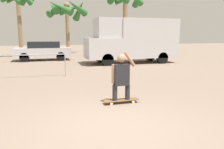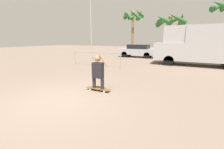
{
  "view_description": "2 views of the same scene",
  "coord_description": "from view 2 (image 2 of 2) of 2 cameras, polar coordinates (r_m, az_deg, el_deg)",
  "views": [
    {
      "loc": [
        -1.37,
        -4.29,
        1.93
      ],
      "look_at": [
        0.52,
        1.89,
        0.76
      ],
      "focal_mm": 35.0,
      "sensor_mm": 36.0,
      "label": 1
    },
    {
      "loc": [
        3.72,
        -3.42,
        1.99
      ],
      "look_at": [
        0.9,
        2.13,
        0.54
      ],
      "focal_mm": 24.0,
      "sensor_mm": 36.0,
      "label": 2
    }
  ],
  "objects": [
    {
      "name": "flagpole",
      "position": [
        14.21,
        -7.88,
        21.51
      ],
      "size": [
        0.93,
        0.12,
        7.18
      ],
      "color": "#B7B7BC",
      "rests_on": "ground_plane"
    },
    {
      "name": "camper_van",
      "position": [
        13.43,
        30.85,
        9.81
      ],
      "size": [
        6.34,
        2.1,
        3.03
      ],
      "color": "black",
      "rests_on": "ground_plane"
    },
    {
      "name": "parked_car_silver",
      "position": [
        17.79,
        9.76,
        9.02
      ],
      "size": [
        4.21,
        1.77,
        1.45
      ],
      "color": "black",
      "rests_on": "ground_plane"
    },
    {
      "name": "ground_plane",
      "position": [
        5.43,
        -19.24,
        -9.18
      ],
      "size": [
        80.0,
        80.0,
        0.0
      ],
      "primitive_type": "plane",
      "color": "gray"
    },
    {
      "name": "palm_tree_center_background",
      "position": [
        23.66,
        21.28,
        18.53
      ],
      "size": [
        4.45,
        4.51,
        5.67
      ],
      "color": "#8E704C",
      "rests_on": "ground_plane"
    },
    {
      "name": "plaza_railing_segment",
      "position": [
        11.55,
        -6.16,
        7.62
      ],
      "size": [
        4.14,
        0.05,
        1.08
      ],
      "color": "#99999E",
      "rests_on": "ground_plane"
    },
    {
      "name": "palm_tree_far_left",
      "position": [
        21.79,
        8.01,
        20.66
      ],
      "size": [
        3.02,
        2.95,
        5.95
      ],
      "color": "#8E704C",
      "rests_on": "ground_plane"
    },
    {
      "name": "skateboard",
      "position": [
        6.04,
        -5.24,
        -5.39
      ],
      "size": [
        1.01,
        0.26,
        0.1
      ],
      "color": "brown",
      "rests_on": "ground_plane"
    },
    {
      "name": "person_skateboarder",
      "position": [
        5.84,
        -5.4,
        1.51
      ],
      "size": [
        0.71,
        0.23,
        1.4
      ],
      "color": "#28282D",
      "rests_on": "skateboard"
    }
  ]
}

